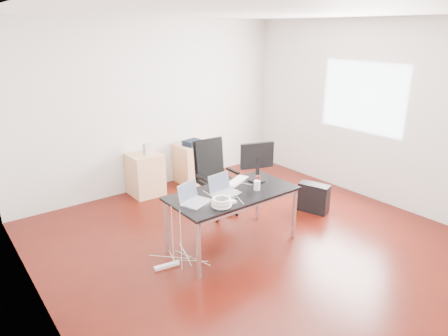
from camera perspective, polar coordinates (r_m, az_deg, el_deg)
room_shell at (r=4.85m, az=4.29°, el=4.57°), size 5.00×5.00×5.00m
desk at (r=4.93m, az=1.25°, el=-4.03°), size 1.60×0.80×0.73m
office_chair at (r=5.89m, az=-1.37°, el=-0.82°), size 0.50×0.52×1.08m
filing_cabinet_left at (r=6.74m, az=-11.16°, el=-0.89°), size 0.50×0.50×0.70m
filing_cabinet_right at (r=7.16m, az=-4.58°, el=0.64°), size 0.50×0.50×0.70m
pc_tower at (r=6.18m, az=12.68°, el=-4.18°), size 0.34×0.49×0.44m
wastebasket at (r=6.89m, az=-10.04°, el=-2.23°), size 0.24×0.24×0.28m
power_strip at (r=4.83m, az=-8.15°, el=-13.65°), size 0.31×0.11×0.04m
laptop_left at (r=4.61m, az=-4.40°, el=-4.32°), size 0.40×0.35×0.23m
laptop_right at (r=4.85m, az=-0.03°, el=-3.04°), size 0.36×0.29×0.23m
monitor at (r=5.23m, az=4.75°, el=1.21°), size 0.44×0.26×0.51m
keyboard at (r=5.23m, az=1.81°, el=-1.92°), size 0.46×0.31×0.02m
cup_white at (r=4.97m, az=4.73°, el=-2.49°), size 0.09×0.09×0.12m
cup_brown at (r=5.19m, az=4.84°, el=-1.66°), size 0.08×0.08×0.10m
cable_coil at (r=4.50m, az=-0.36°, el=-4.92°), size 0.24×0.24×0.11m
power_adapter at (r=4.61m, az=1.28°, el=-4.85°), size 0.07×0.07×0.03m
speaker at (r=6.58m, az=-11.01°, el=2.68°), size 0.10×0.10×0.18m
navy_garment at (r=7.02m, az=-4.50°, el=3.63°), size 0.34×0.30×0.09m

